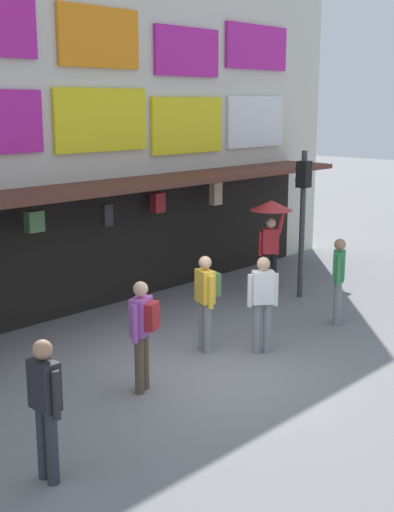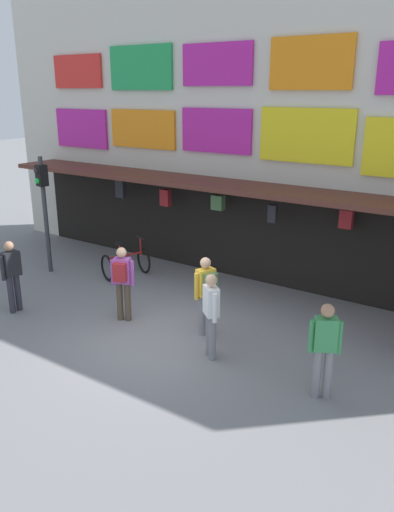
% 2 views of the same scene
% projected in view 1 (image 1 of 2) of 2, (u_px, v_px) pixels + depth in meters
% --- Properties ---
extents(ground_plane, '(80.00, 80.00, 0.00)m').
position_uv_depth(ground_plane, '(206.00, 371.00, 10.83)').
color(ground_plane, slate).
extents(shopfront, '(18.00, 2.60, 8.00)m').
position_uv_depth(shopfront, '(31.00, 115.00, 13.01)').
color(shopfront, beige).
rests_on(shopfront, ground).
extents(traffic_light_far, '(0.30, 0.34, 3.20)m').
position_uv_depth(traffic_light_far, '(303.00, 200.00, 14.54)').
color(traffic_light_far, '#38383D').
rests_on(traffic_light_far, ground).
extents(pedestrian_in_green, '(0.44, 0.50, 1.68)m').
position_uv_depth(pedestrian_in_green, '(206.00, 296.00, 11.49)').
color(pedestrian_in_green, gray).
rests_on(pedestrian_in_green, ground).
extents(pedestrian_in_black, '(0.49, 0.45, 1.68)m').
position_uv_depth(pedestrian_in_black, '(143.00, 328.00, 9.86)').
color(pedestrian_in_black, brown).
rests_on(pedestrian_in_black, ground).
extents(pedestrian_in_yellow, '(0.47, 0.37, 1.68)m').
position_uv_depth(pedestrian_in_yellow, '(339.00, 276.00, 12.94)').
color(pedestrian_in_yellow, gray).
rests_on(pedestrian_in_yellow, ground).
extents(pedestrian_in_red, '(0.23, 0.53, 1.68)m').
position_uv_depth(pedestrian_in_red, '(45.00, 403.00, 7.48)').
color(pedestrian_in_red, '#2D2D38').
rests_on(pedestrian_in_red, ground).
extents(pedestrian_in_white, '(0.43, 0.40, 1.68)m').
position_uv_depth(pedestrian_in_white, '(263.00, 299.00, 11.42)').
color(pedestrian_in_white, gray).
rests_on(pedestrian_in_white, ground).
extents(pedestrian_with_umbrella, '(0.96, 0.96, 2.08)m').
position_uv_depth(pedestrian_with_umbrella, '(271.00, 220.00, 15.07)').
color(pedestrian_with_umbrella, black).
rests_on(pedestrian_with_umbrella, ground).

